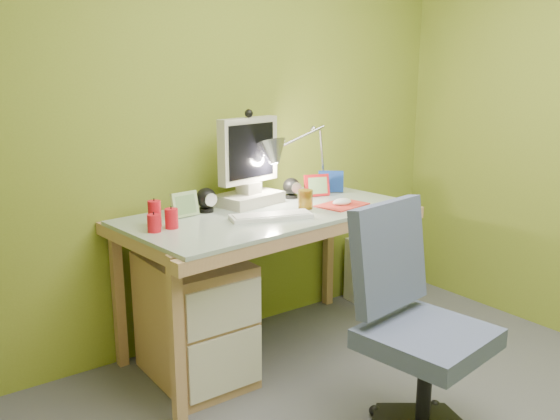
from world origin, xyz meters
TOP-DOWN VIEW (x-y plane):
  - wall_back at (0.00, 1.60)m, footprint 3.20×0.01m
  - desk at (0.09, 1.23)m, footprint 1.54×0.88m
  - monitor at (0.09, 1.41)m, footprint 0.43×0.30m
  - speaker_left at (-0.18, 1.39)m, footprint 0.10×0.10m
  - speaker_right at (0.36, 1.39)m, footprint 0.10×0.10m
  - keyboard at (0.01, 1.09)m, footprint 0.42×0.24m
  - mousepad at (0.47, 1.09)m, footprint 0.29×0.23m
  - mouse at (0.47, 1.09)m, footprint 0.13×0.10m
  - amber_tumbler at (0.27, 1.15)m, footprint 0.08×0.08m
  - candle_cluster at (-0.51, 1.24)m, footprint 0.16×0.14m
  - photo_frame_red at (0.51, 1.35)m, footprint 0.14×0.06m
  - photo_frame_blue at (0.65, 1.39)m, footprint 0.13×0.11m
  - photo_frame_green at (-0.31, 1.37)m, footprint 0.14×0.04m
  - desk_lamp at (0.54, 1.41)m, footprint 0.54×0.24m
  - task_chair at (0.16, 0.22)m, footprint 0.59×0.59m
  - radiator at (1.13, 1.46)m, footprint 0.43×0.19m

SIDE VIEW (x-z plane):
  - radiator at x=1.13m, z-range 0.00..0.42m
  - desk at x=0.09m, z-range 0.00..0.79m
  - task_chair at x=0.16m, z-range 0.00..0.94m
  - mousepad at x=0.47m, z-range 0.79..0.80m
  - keyboard at x=0.01m, z-range 0.79..0.81m
  - mouse at x=0.47m, z-range 0.79..0.83m
  - amber_tumbler at x=0.27m, z-range 0.79..0.89m
  - speaker_right at x=0.36m, z-range 0.79..0.90m
  - candle_cluster at x=-0.51m, z-range 0.79..0.91m
  - photo_frame_green at x=-0.31m, z-range 0.79..0.91m
  - photo_frame_red at x=0.51m, z-range 0.79..0.91m
  - speaker_left at x=-0.18m, z-range 0.79..0.91m
  - photo_frame_blue at x=0.65m, z-range 0.79..0.91m
  - monitor at x=0.09m, z-range 0.79..1.32m
  - desk_lamp at x=0.54m, z-range 0.79..1.36m
  - wall_back at x=0.00m, z-range 0.00..2.40m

